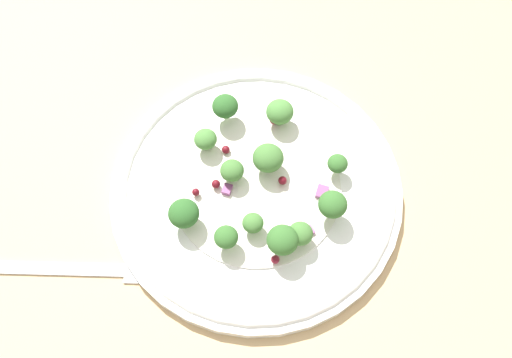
# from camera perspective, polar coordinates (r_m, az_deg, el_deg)

# --- Properties ---
(ground_plane) EXTENTS (1.80, 1.80, 0.02)m
(ground_plane) POSITION_cam_1_polar(r_m,az_deg,el_deg) (0.59, 1.39, -1.57)
(ground_plane) COLOR tan
(plate) EXTENTS (0.28, 0.28, 0.02)m
(plate) POSITION_cam_1_polar(r_m,az_deg,el_deg) (0.57, -0.00, -0.81)
(plate) COLOR white
(plate) RESTS_ON ground_plane
(dressing_pool) EXTENTS (0.16, 0.16, 0.00)m
(dressing_pool) POSITION_cam_1_polar(r_m,az_deg,el_deg) (0.57, 0.00, -0.62)
(dressing_pool) COLOR white
(dressing_pool) RESTS_ON plate
(broccoli_floret_0) EXTENTS (0.02, 0.02, 0.02)m
(broccoli_floret_0) POSITION_cam_1_polar(r_m,az_deg,el_deg) (0.58, -4.92, 3.84)
(broccoli_floret_0) COLOR #8EB77A
(broccoli_floret_0) RESTS_ON plate
(broccoli_floret_1) EXTENTS (0.02, 0.02, 0.02)m
(broccoli_floret_1) POSITION_cam_1_polar(r_m,az_deg,el_deg) (0.53, -2.92, -5.67)
(broccoli_floret_1) COLOR #8EB77A
(broccoli_floret_1) RESTS_ON plate
(broccoli_floret_2) EXTENTS (0.02, 0.02, 0.02)m
(broccoli_floret_2) POSITION_cam_1_polar(r_m,az_deg,el_deg) (0.57, 7.92, 1.47)
(broccoli_floret_2) COLOR #ADD18E
(broccoli_floret_2) RESTS_ON plate
(broccoli_floret_3) EXTENTS (0.03, 0.03, 0.03)m
(broccoli_floret_3) POSITION_cam_1_polar(r_m,az_deg,el_deg) (0.54, -7.02, -3.36)
(broccoli_floret_3) COLOR #9EC684
(broccoli_floret_3) RESTS_ON plate
(broccoli_floret_4) EXTENTS (0.03, 0.03, 0.03)m
(broccoli_floret_4) POSITION_cam_1_polar(r_m,az_deg,el_deg) (0.53, 2.51, -5.97)
(broccoli_floret_4) COLOR #8EB77A
(broccoli_floret_4) RESTS_ON plate
(broccoli_floret_5) EXTENTS (0.03, 0.03, 0.03)m
(broccoli_floret_5) POSITION_cam_1_polar(r_m,az_deg,el_deg) (0.59, 2.32, 6.49)
(broccoli_floret_5) COLOR #8EB77A
(broccoli_floret_5) RESTS_ON plate
(broccoli_floret_6) EXTENTS (0.02, 0.02, 0.02)m
(broccoli_floret_6) POSITION_cam_1_polar(r_m,az_deg,el_deg) (0.56, -2.34, 0.80)
(broccoli_floret_6) COLOR #8EB77A
(broccoli_floret_6) RESTS_ON plate
(broccoli_floret_7) EXTENTS (0.03, 0.03, 0.03)m
(broccoli_floret_7) POSITION_cam_1_polar(r_m,az_deg,el_deg) (0.56, 1.21, 2.02)
(broccoli_floret_7) COLOR #8EB77A
(broccoli_floret_7) RESTS_ON plate
(broccoli_floret_8) EXTENTS (0.03, 0.03, 0.03)m
(broccoli_floret_8) POSITION_cam_1_polar(r_m,az_deg,el_deg) (0.59, -3.00, 7.03)
(broccoli_floret_8) COLOR #8EB77A
(broccoli_floret_8) RESTS_ON plate
(broccoli_floret_9) EXTENTS (0.02, 0.02, 0.02)m
(broccoli_floret_9) POSITION_cam_1_polar(r_m,az_deg,el_deg) (0.53, 4.33, -5.32)
(broccoli_floret_9) COLOR #8EB77A
(broccoli_floret_9) RESTS_ON plate
(broccoli_floret_10) EXTENTS (0.03, 0.03, 0.03)m
(broccoli_floret_10) POSITION_cam_1_polar(r_m,az_deg,el_deg) (0.54, 7.44, -2.49)
(broccoli_floret_10) COLOR #9EC684
(broccoli_floret_10) RESTS_ON plate
(broccoli_floret_11) EXTENTS (0.02, 0.02, 0.02)m
(broccoli_floret_11) POSITION_cam_1_polar(r_m,az_deg,el_deg) (0.54, -0.30, -4.31)
(broccoli_floret_11) COLOR #8EB77A
(broccoli_floret_11) RESTS_ON plate
(cranberry_0) EXTENTS (0.01, 0.01, 0.01)m
(cranberry_0) POSITION_cam_1_polar(r_m,az_deg,el_deg) (0.56, -5.84, -1.44)
(cranberry_0) COLOR maroon
(cranberry_0) RESTS_ON plate
(cranberry_1) EXTENTS (0.01, 0.01, 0.01)m
(cranberry_1) POSITION_cam_1_polar(r_m,az_deg,el_deg) (0.57, -3.91, -0.49)
(cranberry_1) COLOR maroon
(cranberry_1) RESTS_ON plate
(cranberry_2) EXTENTS (0.01, 0.01, 0.01)m
(cranberry_2) POSITION_cam_1_polar(r_m,az_deg,el_deg) (0.54, 1.88, -7.80)
(cranberry_2) COLOR maroon
(cranberry_2) RESTS_ON plate
(cranberry_3) EXTENTS (0.01, 0.01, 0.01)m
(cranberry_3) POSITION_cam_1_polar(r_m,az_deg,el_deg) (0.60, 1.77, 5.74)
(cranberry_3) COLOR maroon
(cranberry_3) RESTS_ON plate
(cranberry_4) EXTENTS (0.01, 0.01, 0.01)m
(cranberry_4) POSITION_cam_1_polar(r_m,az_deg,el_deg) (0.57, 2.52, 0.27)
(cranberry_4) COLOR maroon
(cranberry_4) RESTS_ON plate
(cranberry_5) EXTENTS (0.01, 0.01, 0.01)m
(cranberry_5) POSITION_cam_1_polar(r_m,az_deg,el_deg) (0.58, -2.95, 2.86)
(cranberry_5) COLOR maroon
(cranberry_5) RESTS_ON plate
(cranberry_6) EXTENTS (0.01, 0.01, 0.01)m
(cranberry_6) POSITION_cam_1_polar(r_m,az_deg,el_deg) (0.58, 0.99, 2.50)
(cranberry_6) COLOR maroon
(cranberry_6) RESTS_ON plate
(onion_bit_0) EXTENTS (0.01, 0.01, 0.00)m
(onion_bit_0) POSITION_cam_1_polar(r_m,az_deg,el_deg) (0.55, 5.11, -5.07)
(onion_bit_0) COLOR #A35B93
(onion_bit_0) RESTS_ON plate
(onion_bit_1) EXTENTS (0.01, 0.01, 0.01)m
(onion_bit_1) POSITION_cam_1_polar(r_m,az_deg,el_deg) (0.56, -2.79, -1.22)
(onion_bit_1) COLOR #843D75
(onion_bit_1) RESTS_ON plate
(onion_bit_2) EXTENTS (0.02, 0.02, 0.00)m
(onion_bit_2) POSITION_cam_1_polar(r_m,az_deg,el_deg) (0.57, 6.43, -1.25)
(onion_bit_2) COLOR #934C84
(onion_bit_2) RESTS_ON plate
(fork) EXTENTS (0.05, 0.19, 0.01)m
(fork) POSITION_cam_1_polar(r_m,az_deg,el_deg) (0.58, -17.01, -8.34)
(fork) COLOR silver
(fork) RESTS_ON ground_plane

